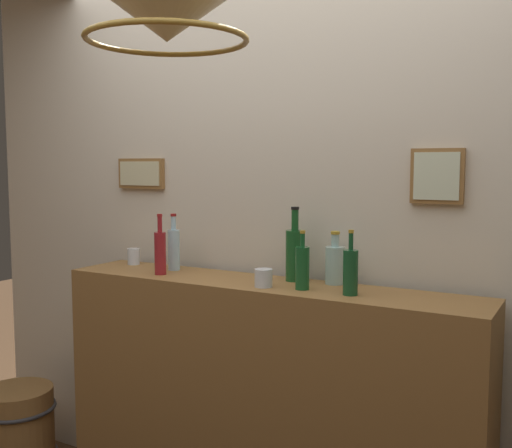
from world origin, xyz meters
TOP-DOWN VIEW (x-y plane):
  - panelled_rear_partition at (-0.00, 1.10)m, footprint 3.67×0.15m
  - bar_shelf_unit at (0.00, 0.85)m, footprint 1.85×0.34m
  - liquor_bottle_gin at (-0.49, 0.79)m, footprint 0.05×0.05m
  - liquor_bottle_scotch at (0.21, 0.81)m, footprint 0.06×0.06m
  - liquor_bottle_vermouth at (-0.50, 0.91)m, footprint 0.06×0.06m
  - liquor_bottle_sherry at (0.28, 0.97)m, footprint 0.08×0.08m
  - liquor_bottle_amaro at (0.41, 0.80)m, footprint 0.06×0.06m
  - liquor_bottle_rum at (0.10, 0.95)m, footprint 0.08×0.08m
  - glass_tumbler_rocks at (-0.77, 0.94)m, footprint 0.06×0.06m
  - glass_tumbler_highball at (0.05, 0.77)m, footprint 0.07×0.07m
  - pendant_lamp at (0.17, 0.01)m, footprint 0.45×0.45m
  - wooden_barrel at (-1.37, 0.70)m, footprint 0.39×0.39m

SIDE VIEW (x-z plane):
  - wooden_barrel at x=-1.37m, z-range 0.00..0.46m
  - bar_shelf_unit at x=0.00m, z-range 0.00..1.13m
  - glass_tumbler_highball at x=0.05m, z-range 1.13..1.20m
  - glass_tumbler_rocks at x=-0.77m, z-range 1.13..1.21m
  - liquor_bottle_sherry at x=0.28m, z-range 1.10..1.32m
  - liquor_bottle_scotch at x=0.21m, z-range 1.10..1.34m
  - liquor_bottle_amaro at x=0.41m, z-range 1.10..1.34m
  - liquor_bottle_vermouth at x=-0.50m, z-range 1.10..1.36m
  - liquor_bottle_gin at x=-0.49m, z-range 1.10..1.37m
  - liquor_bottle_rum at x=0.10m, z-range 1.09..1.40m
  - panelled_rear_partition at x=0.00m, z-range 0.08..2.86m
  - pendant_lamp at x=0.17m, z-range 1.80..2.25m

